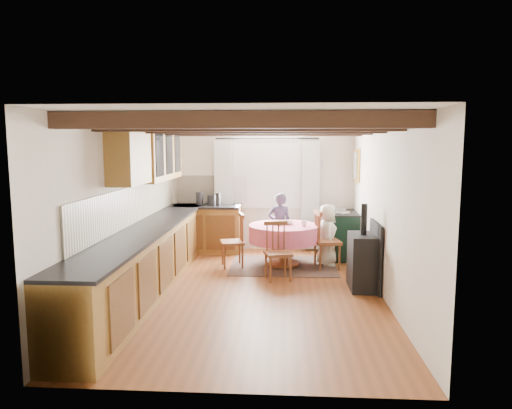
# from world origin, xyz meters

# --- Properties ---
(floor) EXTENTS (3.60, 5.50, 0.00)m
(floor) POSITION_xyz_m (0.00, 0.00, 0.00)
(floor) COLOR brown
(floor) RESTS_ON ground
(ceiling) EXTENTS (3.60, 5.50, 0.00)m
(ceiling) POSITION_xyz_m (0.00, 0.00, 2.40)
(ceiling) COLOR white
(ceiling) RESTS_ON ground
(wall_back) EXTENTS (3.60, 0.00, 2.40)m
(wall_back) POSITION_xyz_m (0.00, 2.75, 1.20)
(wall_back) COLOR silver
(wall_back) RESTS_ON ground
(wall_front) EXTENTS (3.60, 0.00, 2.40)m
(wall_front) POSITION_xyz_m (0.00, -2.75, 1.20)
(wall_front) COLOR silver
(wall_front) RESTS_ON ground
(wall_left) EXTENTS (0.00, 5.50, 2.40)m
(wall_left) POSITION_xyz_m (-1.80, 0.00, 1.20)
(wall_left) COLOR silver
(wall_left) RESTS_ON ground
(wall_right) EXTENTS (0.00, 5.50, 2.40)m
(wall_right) POSITION_xyz_m (1.80, 0.00, 1.20)
(wall_right) COLOR silver
(wall_right) RESTS_ON ground
(beam_a) EXTENTS (3.60, 0.16, 0.16)m
(beam_a) POSITION_xyz_m (0.00, -2.00, 2.31)
(beam_a) COLOR #341F11
(beam_a) RESTS_ON ceiling
(beam_b) EXTENTS (3.60, 0.16, 0.16)m
(beam_b) POSITION_xyz_m (0.00, -1.00, 2.31)
(beam_b) COLOR #341F11
(beam_b) RESTS_ON ceiling
(beam_c) EXTENTS (3.60, 0.16, 0.16)m
(beam_c) POSITION_xyz_m (0.00, 0.00, 2.31)
(beam_c) COLOR #341F11
(beam_c) RESTS_ON ceiling
(beam_d) EXTENTS (3.60, 0.16, 0.16)m
(beam_d) POSITION_xyz_m (0.00, 1.00, 2.31)
(beam_d) COLOR #341F11
(beam_d) RESTS_ON ceiling
(beam_e) EXTENTS (3.60, 0.16, 0.16)m
(beam_e) POSITION_xyz_m (0.00, 2.00, 2.31)
(beam_e) COLOR #341F11
(beam_e) RESTS_ON ceiling
(splash_left) EXTENTS (0.02, 4.50, 0.55)m
(splash_left) POSITION_xyz_m (-1.78, 0.30, 1.20)
(splash_left) COLOR beige
(splash_left) RESTS_ON wall_left
(splash_back) EXTENTS (1.40, 0.02, 0.55)m
(splash_back) POSITION_xyz_m (-1.00, 2.73, 1.20)
(splash_back) COLOR beige
(splash_back) RESTS_ON wall_back
(base_cabinet_left) EXTENTS (0.60, 5.30, 0.88)m
(base_cabinet_left) POSITION_xyz_m (-1.50, 0.00, 0.44)
(base_cabinet_left) COLOR olive
(base_cabinet_left) RESTS_ON floor
(base_cabinet_back) EXTENTS (1.30, 0.60, 0.88)m
(base_cabinet_back) POSITION_xyz_m (-1.05, 2.45, 0.44)
(base_cabinet_back) COLOR olive
(base_cabinet_back) RESTS_ON floor
(worktop_left) EXTENTS (0.64, 5.30, 0.04)m
(worktop_left) POSITION_xyz_m (-1.48, 0.00, 0.90)
(worktop_left) COLOR black
(worktop_left) RESTS_ON base_cabinet_left
(worktop_back) EXTENTS (1.30, 0.64, 0.04)m
(worktop_back) POSITION_xyz_m (-1.05, 2.43, 0.90)
(worktop_back) COLOR black
(worktop_back) RESTS_ON base_cabinet_back
(wall_cabinet_glass) EXTENTS (0.34, 1.80, 0.90)m
(wall_cabinet_glass) POSITION_xyz_m (-1.63, 1.20, 1.95)
(wall_cabinet_glass) COLOR olive
(wall_cabinet_glass) RESTS_ON wall_left
(wall_cabinet_solid) EXTENTS (0.34, 0.90, 0.70)m
(wall_cabinet_solid) POSITION_xyz_m (-1.63, -0.30, 1.90)
(wall_cabinet_solid) COLOR olive
(wall_cabinet_solid) RESTS_ON wall_left
(window_frame) EXTENTS (1.34, 0.03, 1.54)m
(window_frame) POSITION_xyz_m (0.10, 2.73, 1.60)
(window_frame) COLOR white
(window_frame) RESTS_ON wall_back
(window_pane) EXTENTS (1.20, 0.01, 1.40)m
(window_pane) POSITION_xyz_m (0.10, 2.74, 1.60)
(window_pane) COLOR white
(window_pane) RESTS_ON wall_back
(curtain_left) EXTENTS (0.35, 0.10, 2.10)m
(curtain_left) POSITION_xyz_m (-0.75, 2.65, 1.10)
(curtain_left) COLOR silver
(curtain_left) RESTS_ON wall_back
(curtain_right) EXTENTS (0.35, 0.10, 2.10)m
(curtain_right) POSITION_xyz_m (0.95, 2.65, 1.10)
(curtain_right) COLOR silver
(curtain_right) RESTS_ON wall_back
(curtain_rod) EXTENTS (2.00, 0.03, 0.03)m
(curtain_rod) POSITION_xyz_m (0.10, 2.65, 2.20)
(curtain_rod) COLOR black
(curtain_rod) RESTS_ON wall_back
(wall_picture) EXTENTS (0.04, 0.50, 0.60)m
(wall_picture) POSITION_xyz_m (1.77, 2.30, 1.70)
(wall_picture) COLOR gold
(wall_picture) RESTS_ON wall_right
(wall_plate) EXTENTS (0.30, 0.02, 0.30)m
(wall_plate) POSITION_xyz_m (1.05, 2.72, 1.70)
(wall_plate) COLOR silver
(wall_plate) RESTS_ON wall_back
(rug) EXTENTS (1.80, 1.40, 0.01)m
(rug) POSITION_xyz_m (0.43, 1.44, 0.01)
(rug) COLOR #39271C
(rug) RESTS_ON floor
(dining_table) EXTENTS (1.19, 1.19, 0.72)m
(dining_table) POSITION_xyz_m (0.43, 1.44, 0.36)
(dining_table) COLOR #D3737D
(dining_table) RESTS_ON floor
(chair_near) EXTENTS (0.48, 0.50, 0.90)m
(chair_near) POSITION_xyz_m (0.35, 0.60, 0.45)
(chair_near) COLOR brown
(chair_near) RESTS_ON floor
(chair_left) EXTENTS (0.50, 0.48, 0.92)m
(chair_left) POSITION_xyz_m (-0.44, 1.35, 0.46)
(chair_left) COLOR brown
(chair_left) RESTS_ON floor
(chair_right) EXTENTS (0.51, 0.50, 0.99)m
(chair_right) POSITION_xyz_m (1.17, 1.35, 0.50)
(chair_right) COLOR brown
(chair_right) RESTS_ON floor
(aga_range) EXTENTS (0.61, 0.94, 0.87)m
(aga_range) POSITION_xyz_m (1.47, 2.15, 0.43)
(aga_range) COLOR black
(aga_range) RESTS_ON floor
(cast_iron_stove) EXTENTS (0.37, 0.62, 1.25)m
(cast_iron_stove) POSITION_xyz_m (1.58, 0.23, 0.62)
(cast_iron_stove) COLOR black
(cast_iron_stove) RESTS_ON floor
(child_far) EXTENTS (0.48, 0.36, 1.21)m
(child_far) POSITION_xyz_m (0.36, 2.08, 0.60)
(child_far) COLOR #353246
(child_far) RESTS_ON floor
(child_right) EXTENTS (0.37, 0.54, 1.06)m
(child_right) POSITION_xyz_m (1.19, 1.55, 0.53)
(child_right) COLOR beige
(child_right) RESTS_ON floor
(bowl_a) EXTENTS (0.30, 0.30, 0.05)m
(bowl_a) POSITION_xyz_m (0.36, 1.49, 0.74)
(bowl_a) COLOR silver
(bowl_a) RESTS_ON dining_table
(bowl_b) EXTENTS (0.22, 0.22, 0.05)m
(bowl_b) POSITION_xyz_m (0.52, 1.50, 0.74)
(bowl_b) COLOR silver
(bowl_b) RESTS_ON dining_table
(cup) EXTENTS (0.11, 0.11, 0.09)m
(cup) POSITION_xyz_m (0.78, 1.35, 0.76)
(cup) COLOR silver
(cup) RESTS_ON dining_table
(canister_tall) EXTENTS (0.14, 0.14, 0.25)m
(canister_tall) POSITION_xyz_m (-1.21, 2.50, 1.04)
(canister_tall) COLOR #262628
(canister_tall) RESTS_ON worktop_back
(canister_wide) EXTENTS (0.18, 0.18, 0.20)m
(canister_wide) POSITION_xyz_m (-0.96, 2.46, 1.02)
(canister_wide) COLOR #262628
(canister_wide) RESTS_ON worktop_back
(canister_slim) EXTENTS (0.09, 0.09, 0.25)m
(canister_slim) POSITION_xyz_m (-0.82, 2.34, 1.04)
(canister_slim) COLOR #262628
(canister_slim) RESTS_ON worktop_back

